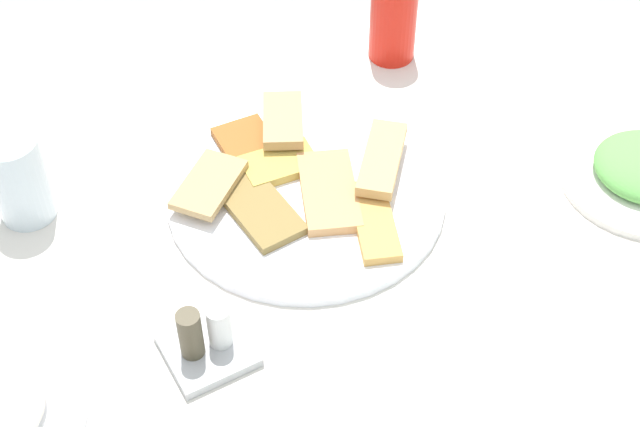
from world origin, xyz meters
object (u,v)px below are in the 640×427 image
Objects in this scene: dining_table at (329,300)px; condiment_caddy at (206,341)px; pide_platter at (304,188)px; drinking_glass at (19,178)px; soda_can at (393,20)px.

condiment_caddy is at bearing 21.37° from dining_table.
pide_platter is (-0.01, -0.10, 0.10)m from dining_table.
condiment_caddy is (0.19, 0.17, 0.01)m from pide_platter.
pide_platter is 0.34m from drinking_glass.
dining_table is 0.22m from condiment_caddy.
drinking_glass is at bearing 9.05° from soda_can.
dining_table is at bearing 51.30° from soda_can.
condiment_caddy is at bearing 41.52° from soda_can.
pide_platter is 2.93× the size of drinking_glass.
soda_can is at bearing -170.95° from drinking_glass.
pide_platter is 0.26m from condiment_caddy.
pide_platter is at bearing 160.02° from drinking_glass.
soda_can is 1.27× the size of condiment_caddy.
condiment_caddy reaches higher than pide_platter.
pide_platter is at bearing 41.28° from soda_can.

